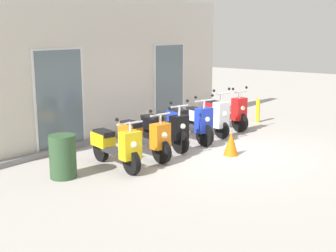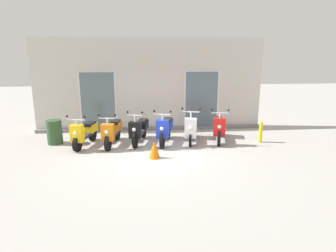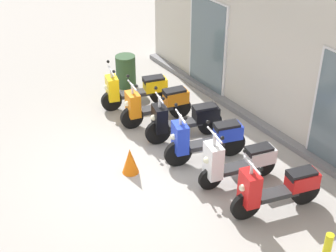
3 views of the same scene
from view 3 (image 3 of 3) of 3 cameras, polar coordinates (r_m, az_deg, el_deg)
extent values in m
plane|color=#A8A39E|center=(9.55, -2.53, -4.76)|extent=(40.00, 40.00, 0.00)
cube|color=beige|center=(10.39, 12.25, 8.81)|extent=(8.81, 0.30, 3.52)
cube|color=slate|center=(10.98, 10.33, 0.34)|extent=(8.81, 0.20, 0.12)
cube|color=silver|center=(11.90, 4.58, 9.16)|extent=(1.39, 0.04, 2.30)
cube|color=slate|center=(11.89, 4.50, 9.14)|extent=(1.27, 0.02, 2.22)
cylinder|color=black|center=(11.39, -6.54, 2.88)|extent=(0.23, 0.48, 0.47)
cylinder|color=black|center=(11.64, -1.00, 3.76)|extent=(0.23, 0.48, 0.47)
cube|color=#2D2D30|center=(11.45, -3.76, 3.77)|extent=(0.43, 0.76, 0.09)
cube|color=yellow|center=(11.24, -6.44, 4.37)|extent=(0.43, 0.33, 0.53)
sphere|color=#F2EFCC|center=(11.20, -7.10, 4.45)|extent=(0.12, 0.12, 0.12)
cube|color=yellow|center=(11.50, -1.48, 4.80)|extent=(0.42, 0.58, 0.28)
cube|color=black|center=(11.43, -1.69, 5.40)|extent=(0.37, 0.53, 0.11)
cylinder|color=silver|center=(11.09, -6.54, 5.98)|extent=(0.06, 0.06, 0.20)
cylinder|color=silver|center=(11.06, -6.57, 6.36)|extent=(0.55, 0.17, 0.04)
sphere|color=black|center=(10.77, -6.26, 6.25)|extent=(0.07, 0.07, 0.07)
sphere|color=black|center=(11.27, -6.92, 7.38)|extent=(0.07, 0.07, 0.07)
cylinder|color=black|center=(10.66, -4.20, 0.98)|extent=(0.20, 0.51, 0.49)
cylinder|color=black|center=(11.03, 1.39, 2.15)|extent=(0.20, 0.51, 0.49)
cube|color=#2D2D30|center=(10.78, -1.36, 2.04)|extent=(0.38, 0.74, 0.09)
cube|color=orange|center=(10.52, -4.06, 2.53)|extent=(0.42, 0.30, 0.52)
sphere|color=#F2EFCC|center=(10.46, -4.74, 2.58)|extent=(0.12, 0.12, 0.12)
cube|color=orange|center=(10.85, 0.93, 3.37)|extent=(0.39, 0.56, 0.28)
cube|color=black|center=(10.77, 0.74, 3.99)|extent=(0.34, 0.52, 0.11)
cylinder|color=silver|center=(10.35, -4.13, 4.24)|extent=(0.06, 0.06, 0.23)
cylinder|color=silver|center=(10.31, -4.15, 4.70)|extent=(0.51, 0.12, 0.04)
sphere|color=black|center=(10.05, -3.68, 4.61)|extent=(0.07, 0.07, 0.07)
sphere|color=black|center=(10.49, -4.64, 5.76)|extent=(0.07, 0.07, 0.07)
cylinder|color=black|center=(10.09, -1.17, -0.72)|extent=(0.21, 0.54, 0.54)
cylinder|color=black|center=(10.44, 4.85, 0.35)|extent=(0.21, 0.54, 0.54)
cube|color=#2D2D30|center=(10.20, 1.90, 0.31)|extent=(0.43, 0.75, 0.09)
cube|color=black|center=(9.93, -0.97, 0.90)|extent=(0.43, 0.33, 0.52)
sphere|color=#F2EFCC|center=(9.88, -1.69, 0.98)|extent=(0.12, 0.12, 0.12)
cube|color=black|center=(10.28, 4.40, 1.43)|extent=(0.42, 0.58, 0.28)
cube|color=black|center=(10.20, 4.22, 2.08)|extent=(0.37, 0.53, 0.11)
cylinder|color=silver|center=(9.75, -0.99, 2.75)|extent=(0.06, 0.06, 0.24)
cylinder|color=silver|center=(9.70, -0.99, 3.28)|extent=(0.46, 0.15, 0.04)
sphere|color=black|center=(9.46, -0.57, 3.18)|extent=(0.07, 0.07, 0.07)
sphere|color=black|center=(9.86, -1.42, 4.39)|extent=(0.07, 0.07, 0.07)
cylinder|color=black|center=(9.45, 1.15, -3.18)|extent=(0.23, 0.54, 0.54)
cylinder|color=black|center=(9.81, 7.38, -2.02)|extent=(0.23, 0.54, 0.54)
cube|color=#2D2D30|center=(9.56, 4.35, -2.10)|extent=(0.43, 0.74, 0.09)
cube|color=#1E38C6|center=(9.26, 1.41, -1.34)|extent=(0.43, 0.33, 0.58)
sphere|color=#F2EFCC|center=(9.21, 0.65, -1.27)|extent=(0.12, 0.12, 0.12)
cube|color=#1E38C6|center=(9.62, 6.95, -0.67)|extent=(0.43, 0.58, 0.28)
cube|color=black|center=(9.53, 6.79, 0.00)|extent=(0.38, 0.53, 0.11)
cylinder|color=silver|center=(9.06, 1.44, 0.67)|extent=(0.06, 0.06, 0.21)
cylinder|color=silver|center=(9.02, 1.45, 1.14)|extent=(0.51, 0.17, 0.04)
sphere|color=black|center=(8.76, 2.01, 0.90)|extent=(0.07, 0.07, 0.07)
sphere|color=black|center=(9.19, 0.93, 2.45)|extent=(0.07, 0.07, 0.07)
cylinder|color=black|center=(8.92, 4.88, -6.05)|extent=(0.17, 0.45, 0.44)
cylinder|color=black|center=(9.37, 10.97, -4.49)|extent=(0.17, 0.45, 0.44)
cube|color=#2D2D30|center=(9.07, 8.05, -4.75)|extent=(0.39, 0.72, 0.09)
cube|color=white|center=(8.71, 5.23, -3.99)|extent=(0.42, 0.31, 0.64)
sphere|color=#F2EFCC|center=(8.63, 4.46, -3.96)|extent=(0.12, 0.12, 0.12)
cube|color=white|center=(9.19, 10.59, -3.37)|extent=(0.40, 0.57, 0.28)
cube|color=black|center=(9.09, 10.46, -2.70)|extent=(0.35, 0.52, 0.11)
cylinder|color=silver|center=(8.47, 5.37, -1.62)|extent=(0.06, 0.06, 0.25)
cylinder|color=silver|center=(8.41, 5.40, -1.02)|extent=(0.55, 0.15, 0.04)
sphere|color=black|center=(8.15, 6.28, -1.39)|extent=(0.07, 0.07, 0.07)
sphere|color=black|center=(8.57, 4.63, 0.46)|extent=(0.07, 0.07, 0.07)
cylinder|color=black|center=(8.34, 8.93, -9.05)|extent=(0.21, 0.54, 0.53)
cylinder|color=black|center=(8.86, 15.55, -7.22)|extent=(0.21, 0.54, 0.53)
cube|color=#2D2D30|center=(8.52, 12.42, -7.60)|extent=(0.42, 0.75, 0.09)
cube|color=red|center=(8.13, 9.38, -7.07)|extent=(0.43, 0.32, 0.59)
sphere|color=#F2EFCC|center=(8.06, 8.58, -7.06)|extent=(0.12, 0.12, 0.12)
cube|color=red|center=(8.65, 15.24, -6.01)|extent=(0.41, 0.58, 0.28)
cube|color=black|center=(8.55, 15.14, -5.32)|extent=(0.36, 0.53, 0.11)
cylinder|color=silver|center=(7.91, 9.61, -4.93)|extent=(0.06, 0.06, 0.20)
cylinder|color=silver|center=(7.86, 9.67, -4.45)|extent=(0.52, 0.16, 0.04)
sphere|color=black|center=(7.62, 10.65, -4.91)|extent=(0.07, 0.07, 0.07)
sphere|color=black|center=(7.99, 8.85, -2.84)|extent=(0.07, 0.07, 0.07)
cylinder|color=#2D4C2D|center=(12.39, -4.88, 6.31)|extent=(0.49, 0.49, 0.81)
cone|color=orange|center=(9.29, -4.39, -4.01)|extent=(0.32, 0.32, 0.52)
camera|label=1|loc=(15.49, -38.16, 14.06)|focal=48.49mm
camera|label=2|loc=(8.70, -58.78, -2.92)|focal=30.55mm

